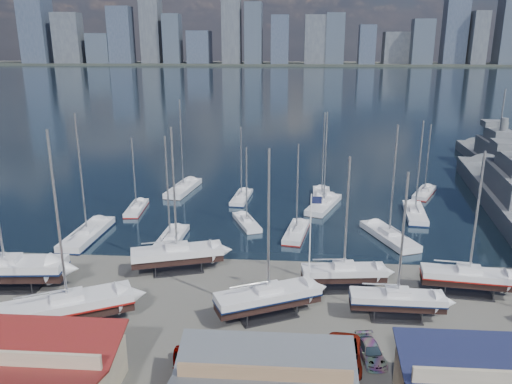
# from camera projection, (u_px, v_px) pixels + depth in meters

# --- Properties ---
(ground) EXTENTS (1400.00, 1400.00, 0.00)m
(ground) POSITION_uv_depth(u_px,v_px,m) (273.00, 302.00, 49.53)
(ground) COLOR #605E59
(ground) RESTS_ON ground
(water) EXTENTS (1400.00, 600.00, 0.40)m
(water) POSITION_uv_depth(u_px,v_px,m) (291.00, 81.00, 345.87)
(water) COLOR #19263A
(water) RESTS_ON ground
(far_shore) EXTENTS (1400.00, 80.00, 2.20)m
(far_shore) POSITION_uv_depth(u_px,v_px,m) (292.00, 64.00, 594.03)
(far_shore) COLOR #2D332D
(far_shore) RESTS_ON ground
(skyline) EXTENTS (639.14, 43.80, 107.69)m
(skyline) POSITION_uv_depth(u_px,v_px,m) (286.00, 31.00, 577.76)
(skyline) COLOR #475166
(skyline) RESTS_ON far_shore
(shed_red) EXTENTS (14.70, 9.45, 4.51)m
(shed_red) POSITION_uv_depth(u_px,v_px,m) (8.00, 377.00, 34.84)
(shed_red) COLOR #BFB293
(shed_red) RESTS_ON ground
(sailboat_cradle_0) EXTENTS (12.53, 4.53, 19.55)m
(sailboat_cradle_0) POSITION_uv_depth(u_px,v_px,m) (6.00, 269.00, 51.80)
(sailboat_cradle_0) COLOR #2D2D33
(sailboat_cradle_0) RESTS_ON ground
(sailboat_cradle_1) EXTENTS (11.48, 8.05, 18.10)m
(sailboat_cradle_1) POSITION_uv_depth(u_px,v_px,m) (68.00, 306.00, 44.48)
(sailboat_cradle_1) COLOR #2D2D33
(sailboat_cradle_1) RESTS_ON ground
(sailboat_cradle_2) EXTENTS (10.45, 5.77, 16.40)m
(sailboat_cradle_2) POSITION_uv_depth(u_px,v_px,m) (177.00, 254.00, 55.77)
(sailboat_cradle_2) COLOR #2D2D33
(sailboat_cradle_2) RESTS_ON ground
(sailboat_cradle_3) EXTENTS (10.23, 6.80, 16.14)m
(sailboat_cradle_3) POSITION_uv_depth(u_px,v_px,m) (268.00, 297.00, 46.36)
(sailboat_cradle_3) COLOR #2D2D33
(sailboat_cradle_3) RESTS_ON ground
(sailboat_cradle_4) EXTENTS (8.86, 3.39, 14.24)m
(sailboat_cradle_4) POSITION_uv_depth(u_px,v_px,m) (344.00, 272.00, 51.56)
(sailboat_cradle_4) COLOR #2D2D33
(sailboat_cradle_4) RESTS_ON ground
(sailboat_cradle_5) EXTENTS (8.70, 2.55, 14.16)m
(sailboat_cradle_5) POSITION_uv_depth(u_px,v_px,m) (397.00, 300.00, 46.10)
(sailboat_cradle_5) COLOR #2D2D33
(sailboat_cradle_5) RESTS_ON ground
(sailboat_cradle_6) EXTENTS (9.49, 3.68, 15.03)m
(sailboat_cradle_6) POSITION_uv_depth(u_px,v_px,m) (468.00, 277.00, 50.48)
(sailboat_cradle_6) COLOR #2D2D33
(sailboat_cradle_6) RESTS_ON ground
(sailboat_moored_0) EXTENTS (3.68, 11.68, 17.29)m
(sailboat_moored_0) POSITION_uv_depth(u_px,v_px,m) (87.00, 236.00, 65.89)
(sailboat_moored_0) COLOR black
(sailboat_moored_0) RESTS_ON water
(sailboat_moored_1) EXTENTS (2.78, 8.10, 11.90)m
(sailboat_moored_1) POSITION_uv_depth(u_px,v_px,m) (137.00, 209.00, 76.74)
(sailboat_moored_1) COLOR black
(sailboat_moored_1) RESTS_ON water
(sailboat_moored_2) EXTENTS (4.69, 11.33, 16.60)m
(sailboat_moored_2) POSITION_uv_depth(u_px,v_px,m) (183.00, 189.00, 86.78)
(sailboat_moored_2) COLOR black
(sailboat_moored_2) RESTS_ON water
(sailboat_moored_3) EXTENTS (3.13, 9.89, 14.64)m
(sailboat_moored_3) POSITION_uv_depth(u_px,v_px,m) (170.00, 241.00, 64.08)
(sailboat_moored_3) COLOR black
(sailboat_moored_3) RESTS_ON water
(sailboat_moored_4) EXTENTS (4.88, 8.02, 11.72)m
(sailboat_moored_4) POSITION_uv_depth(u_px,v_px,m) (247.00, 223.00, 70.60)
(sailboat_moored_4) COLOR black
(sailboat_moored_4) RESTS_ON water
(sailboat_moored_5) EXTENTS (3.15, 8.65, 12.65)m
(sailboat_moored_5) POSITION_uv_depth(u_px,v_px,m) (242.00, 198.00, 81.97)
(sailboat_moored_5) COLOR black
(sailboat_moored_5) RESTS_ON water
(sailboat_moored_6) EXTENTS (3.89, 8.98, 12.99)m
(sailboat_moored_6) POSITION_uv_depth(u_px,v_px,m) (296.00, 233.00, 66.96)
(sailboat_moored_6) COLOR black
(sailboat_moored_6) RESTS_ON water
(sailboat_moored_7) EXTENTS (6.37, 10.73, 15.67)m
(sailboat_moored_7) POSITION_uv_depth(u_px,v_px,m) (324.00, 206.00, 78.00)
(sailboat_moored_7) COLOR black
(sailboat_moored_7) RESTS_ON water
(sailboat_moored_8) EXTENTS (3.15, 10.13, 15.01)m
(sailboat_moored_8) POSITION_uv_depth(u_px,v_px,m) (322.00, 198.00, 82.17)
(sailboat_moored_8) COLOR black
(sailboat_moored_8) RESTS_ON water
(sailboat_moored_9) EXTENTS (6.54, 10.86, 15.86)m
(sailboat_moored_9) POSITION_uv_depth(u_px,v_px,m) (389.00, 237.00, 65.34)
(sailboat_moored_9) COLOR black
(sailboat_moored_9) RESTS_ON water
(sailboat_moored_10) EXTENTS (3.85, 10.22, 14.91)m
(sailboat_moored_10) POSITION_uv_depth(u_px,v_px,m) (415.00, 214.00, 74.25)
(sailboat_moored_10) COLOR black
(sailboat_moored_10) RESTS_ON water
(sailboat_moored_11) EXTENTS (5.78, 8.63, 12.61)m
(sailboat_moored_11) POSITION_uv_depth(u_px,v_px,m) (424.00, 193.00, 84.66)
(sailboat_moored_11) COLOR black
(sailboat_moored_11) RESTS_ON water
(naval_ship_west) EXTENTS (8.96, 40.13, 17.58)m
(naval_ship_west) POSITION_uv_depth(u_px,v_px,m) (495.00, 161.00, 102.15)
(naval_ship_west) COLOR slate
(naval_ship_west) RESTS_ON water
(car_a) EXTENTS (2.92, 4.91, 1.57)m
(car_a) POSITION_uv_depth(u_px,v_px,m) (185.00, 365.00, 38.63)
(car_a) COLOR gray
(car_a) RESTS_ON ground
(car_b) EXTENTS (4.29, 2.93, 1.34)m
(car_b) POSITION_uv_depth(u_px,v_px,m) (247.00, 364.00, 38.99)
(car_b) COLOR gray
(car_b) RESTS_ON ground
(car_c) EXTENTS (3.19, 6.03, 1.62)m
(car_c) POSITION_uv_depth(u_px,v_px,m) (344.00, 355.00, 39.81)
(car_c) COLOR gray
(car_c) RESTS_ON ground
(car_d) EXTENTS (2.45, 4.61, 1.27)m
(car_d) POSITION_uv_depth(u_px,v_px,m) (371.00, 351.00, 40.60)
(car_d) COLOR gray
(car_d) RESTS_ON ground
(flagpole) EXTENTS (1.02, 0.12, 11.50)m
(flagpole) POSITION_uv_depth(u_px,v_px,m) (311.00, 244.00, 46.97)
(flagpole) COLOR white
(flagpole) RESTS_ON ground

